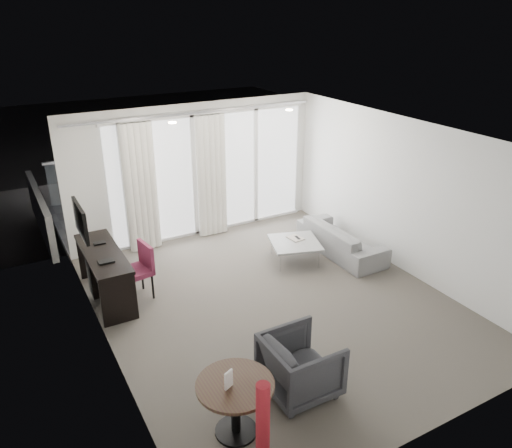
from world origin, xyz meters
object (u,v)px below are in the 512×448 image
tub_armchair (301,365)px  desk_chair (135,272)px  rattan_chair_b (245,184)px  desk (105,275)px  rattan_chair_a (240,192)px  coffee_table (295,251)px  round_table (236,408)px  red_lamp (263,430)px  sofa (341,239)px

tub_armchair → desk_chair: bearing=19.9°
tub_armchair → rattan_chair_b: (2.37, 5.90, 0.07)m
rattan_chair_b → desk: bearing=-121.0°
desk_chair → rattan_chair_a: size_ratio=1.12×
tub_armchair → coffee_table: 3.33m
round_table → rattan_chair_a: rattan_chair_a is taller
round_table → red_lamp: size_ratio=0.76×
desk_chair → rattan_chair_b: (3.44, 2.92, -0.01)m
tub_armchair → rattan_chair_a: rattan_chair_a is taller
rattan_chair_b → rattan_chair_a: bearing=-105.9°
desk → rattan_chair_a: size_ratio=2.14×
desk → desk_chair: size_ratio=1.91×
coffee_table → sofa: (0.93, -0.13, 0.09)m
tub_armchair → rattan_chair_a: 5.94m
desk → rattan_chair_b: 4.70m
round_table → rattan_chair_b: rattan_chair_b is taller
desk → round_table: bearing=-81.1°
tub_armchair → rattan_chair_a: (2.08, 5.56, 0.02)m
red_lamp → coffee_table: size_ratio=1.30×
desk_chair → red_lamp: red_lamp is taller
round_table → tub_armchair: bearing=11.8°
rattan_chair_b → coffee_table: bearing=-77.1°
coffee_table → rattan_chair_a: (0.32, 2.74, 0.21)m
sofa → red_lamp: bearing=133.5°
round_table → rattan_chair_b: bearing=61.5°
sofa → coffee_table: bearing=81.9°
desk_chair → coffee_table: bearing=-12.2°
round_table → red_lamp: 0.61m
tub_armchair → rattan_chair_b: bearing=-21.8°
red_lamp → tub_armchair: 1.23m
coffee_table → sofa: sofa is taller
round_table → desk: bearing=98.9°
sofa → tub_armchair: bearing=135.0°
desk_chair → coffee_table: 2.85m
red_lamp → desk_chair: bearing=91.9°
desk → desk_chair: 0.47m
desk → desk_chair: bearing=-28.9°
desk → sofa: (4.18, -0.52, -0.12)m
coffee_table → rattan_chair_a: 2.77m
round_table → rattan_chair_b: (3.32, 6.10, 0.11)m
desk_chair → rattan_chair_a: 4.08m
desk → round_table: size_ratio=2.06×
round_table → red_lamp: bearing=-89.7°
sofa → rattan_chair_a: (-0.61, 2.88, 0.12)m
red_lamp → tub_armchair: size_ratio=1.33×
round_table → coffee_table: 4.06m
tub_armchair → sofa: (2.69, 2.69, -0.10)m
desk_chair → round_table: (0.12, -3.18, -0.11)m
desk → coffee_table: 3.27m
rattan_chair_a → red_lamp: bearing=-91.9°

